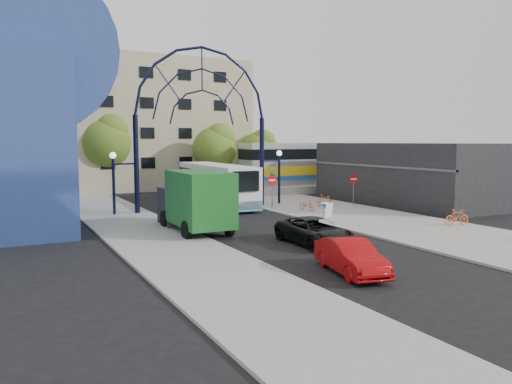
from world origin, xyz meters
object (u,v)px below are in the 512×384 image
gateway_arch (202,95)px  tree_north_a (216,147)px  sandwich_board (327,208)px  city_bus (216,184)px  bike_near_a (307,205)px  green_truck (194,201)px  bike_near_b (324,201)px  train_car (349,162)px  bike_far_b (457,217)px  street_name_sign (273,181)px  black_suv (314,231)px  stop_sign (272,183)px  do_not_enter_sign (354,182)px  tree_north_c (259,149)px  red_sedan (351,257)px  tree_north_b (107,140)px

gateway_arch → tree_north_a: (6.12, 11.93, -3.95)m
sandwich_board → city_bus: city_bus is taller
city_bus → bike_near_a: (4.31, -6.77, -1.20)m
green_truck → bike_near_b: size_ratio=4.42×
sandwich_board → bike_near_a: (0.75, 3.55, -0.22)m
city_bus → green_truck: (-5.84, -10.50, 0.02)m
train_car → bike_far_b: 24.16m
street_name_sign → black_suv: (-5.00, -13.02, -1.46)m
sandwich_board → tree_north_a: 20.33m
gateway_arch → stop_sign: size_ratio=5.46×
gateway_arch → bike_near_a: size_ratio=8.91×
street_name_sign → sandwich_board: (0.40, -6.62, -1.39)m
street_name_sign → stop_sign: bearing=-123.6°
stop_sign → do_not_enter_sign: bearing=-17.9°
street_name_sign → tree_north_c: size_ratio=0.43×
train_car → tree_north_a: tree_north_a is taller
tree_north_a → city_bus: bearing=-113.0°
city_bus → black_suv: bearing=-93.6°
sandwich_board → bike_far_b: size_ratio=0.61×
black_suv → bike_far_b: bearing=2.0°
do_not_enter_sign → green_truck: size_ratio=0.35×
sandwich_board → tree_north_c: bearing=73.5°
sandwich_board → black_suv: size_ratio=0.20×
red_sedan → bike_near_b: size_ratio=2.59×
train_car → tree_north_b: bearing=161.6°
do_not_enter_sign → red_sedan: size_ratio=0.60×
stop_sign → city_bus: (-2.76, 4.30, -0.27)m
train_car → bike_near_b: size_ratio=15.84×
city_bus → bike_far_b: bearing=-59.6°
train_car → bike_near_a: train_car is taller
tree_north_c → city_bus: (-10.08, -11.62, -2.55)m
tree_north_c → bike_far_b: (-1.42, -28.10, -3.66)m
city_bus → bike_near_a: 8.12m
city_bus → green_truck: green_truck is taller
train_car → tree_north_a: bearing=164.2°
do_not_enter_sign → bike_near_b: 2.84m
train_car → red_sedan: 35.23m
tree_north_b → black_suv: (4.08, -30.35, -4.59)m
gateway_arch → sandwich_board: 12.52m
city_bus → red_sedan: (-3.72, -21.98, -1.05)m
stop_sign → tree_north_b: 20.18m
bike_far_b → tree_north_c: bearing=9.1°
sandwich_board → bike_near_b: sandwich_board is taller
tree_north_a → bike_far_b: bearing=-80.1°
do_not_enter_sign → city_bus: bearing=144.9°
black_suv → tree_north_a: bearing=78.0°
train_car → bike_near_a: (-13.65, -12.47, -2.38)m
train_car → green_truck: bearing=-145.8°
tree_north_c → bike_near_a: size_ratio=4.24×
tree_north_b → stop_sign: bearing=-64.2°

